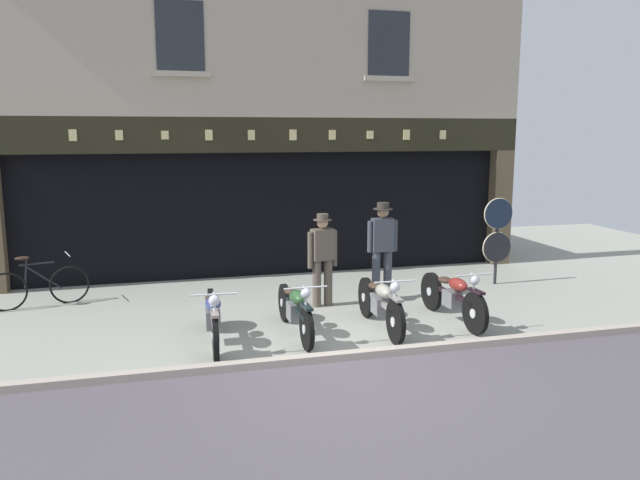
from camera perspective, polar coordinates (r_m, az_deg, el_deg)
name	(u,v)px	position (r m, az deg, el deg)	size (l,w,h in m)	color
ground	(368,394)	(7.62, 4.35, -13.80)	(23.08, 22.00, 0.18)	gray
shop_facade	(257,187)	(14.81, -5.78, 4.87)	(11.38, 4.42, 6.48)	black
motorcycle_left	(213,316)	(9.11, -9.73, -6.83)	(0.62, 2.04, 0.92)	black
motorcycle_center_left	(295,308)	(9.40, -2.27, -6.24)	(0.62, 2.03, 0.90)	black
motorcycle_center	(380,303)	(9.67, 5.53, -5.71)	(0.62, 2.04, 0.93)	black
motorcycle_center_right	(453,296)	(10.26, 12.02, -4.99)	(0.62, 2.03, 0.92)	black
salesman_left	(322,256)	(10.83, 0.23, -1.44)	(0.55, 0.32, 1.63)	brown
shopkeeper_center	(382,246)	(11.27, 5.70, -0.53)	(0.56, 0.35, 1.77)	#3D424C
tyre_sign_pole	(497,232)	(12.86, 15.87, 0.73)	(0.62, 0.06, 1.74)	#232328
advert_board_near	(140,201)	(13.04, -16.05, 3.44)	(0.75, 0.03, 1.05)	beige
leaning_bicycle	(38,286)	(11.96, -24.31, -3.85)	(1.65, 0.63, 0.93)	black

